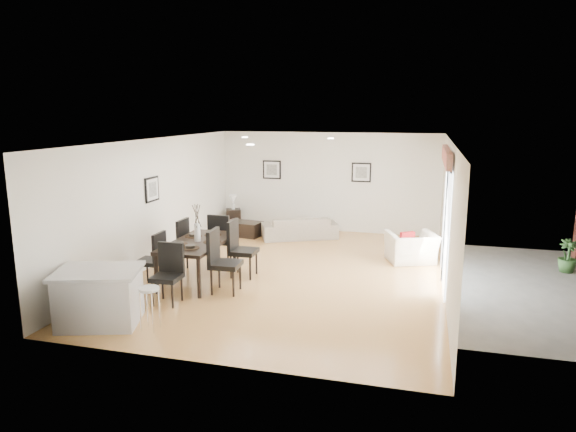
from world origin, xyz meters
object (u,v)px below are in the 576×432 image
(dining_chair_foot, at_px, (221,236))
(kitchen_island, at_px, (99,297))
(dining_table, at_px, (198,245))
(dining_chair_efar, at_px, (239,245))
(dining_chair_head, at_px, (169,270))
(bar_stool, at_px, (149,294))
(dining_chair_wfar, at_px, (178,242))
(dining_chair_wnear, at_px, (154,256))
(dining_chair_enear, at_px, (220,257))
(side_table, at_px, (234,218))
(sofa, at_px, (300,227))
(coffee_table, at_px, (243,229))
(armchair, at_px, (411,248))

(dining_chair_foot, height_order, kitchen_island, dining_chair_foot)
(dining_table, xyz_separation_m, dining_chair_efar, (0.67, 0.48, -0.08))
(dining_chair_head, distance_m, dining_chair_foot, 2.36)
(bar_stool, bearing_deg, dining_chair_wfar, 108.55)
(dining_chair_wnear, distance_m, dining_chair_efar, 1.64)
(dining_chair_enear, relative_size, dining_chair_efar, 1.02)
(dining_chair_enear, xyz_separation_m, side_table, (-1.69, 5.05, -0.39))
(side_table, bearing_deg, dining_chair_wfar, -85.05)
(sofa, height_order, coffee_table, sofa)
(dining_chair_enear, relative_size, side_table, 2.19)
(dining_chair_head, bearing_deg, side_table, 98.68)
(sofa, height_order, dining_chair_efar, dining_chair_efar)
(dining_chair_wnear, distance_m, bar_stool, 2.07)
(armchair, relative_size, dining_chair_head, 0.97)
(armchair, height_order, dining_table, dining_table)
(dining_chair_efar, bearing_deg, kitchen_island, 155.15)
(dining_chair_efar, relative_size, kitchen_island, 0.77)
(kitchen_island, relative_size, bar_stool, 2.22)
(dining_chair_enear, xyz_separation_m, dining_chair_efar, (0.00, 0.96, -0.02))
(dining_chair_wfar, bearing_deg, sofa, 152.22)
(bar_stool, bearing_deg, dining_chair_efar, 81.91)
(coffee_table, height_order, kitchen_island, kitchen_island)
(armchair, bearing_deg, dining_chair_foot, -4.05)
(sofa, xyz_separation_m, dining_chair_wfar, (-1.76, -3.37, 0.33))
(sofa, bearing_deg, dining_chair_wfar, 37.72)
(dining_chair_wnear, distance_m, kitchen_island, 1.85)
(dining_table, bearing_deg, side_table, 102.39)
(sofa, relative_size, kitchen_island, 1.31)
(dining_chair_wfar, xyz_separation_m, side_table, (-0.35, 4.09, -0.35))
(dining_chair_efar, bearing_deg, coffee_table, 17.95)
(dining_chair_foot, bearing_deg, dining_table, 91.85)
(dining_chair_enear, distance_m, bar_stool, 1.88)
(armchair, distance_m, dining_chair_foot, 4.16)
(dining_chair_enear, distance_m, dining_chair_foot, 1.79)
(dining_chair_wfar, relative_size, bar_stool, 1.64)
(dining_chair_efar, height_order, kitchen_island, dining_chair_efar)
(dining_chair_efar, xyz_separation_m, coffee_table, (-1.08, 3.24, -0.45))
(kitchen_island, bearing_deg, bar_stool, -17.70)
(dining_chair_head, bearing_deg, dining_table, 88.52)
(dining_table, relative_size, side_table, 3.58)
(dining_chair_foot, bearing_deg, dining_chair_efar, 135.31)
(dining_chair_wfar, relative_size, dining_chair_head, 1.06)
(kitchen_island, height_order, bar_stool, kitchen_island)
(dining_chair_head, xyz_separation_m, side_table, (-1.02, 5.75, -0.31))
(sofa, distance_m, armchair, 3.24)
(sofa, relative_size, dining_chair_efar, 1.70)
(armchair, bearing_deg, bar_stool, 31.02)
(dining_chair_wnear, distance_m, coffee_table, 4.22)
(dining_chair_wnear, relative_size, kitchen_island, 0.70)
(dining_chair_wfar, height_order, dining_chair_foot, same)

